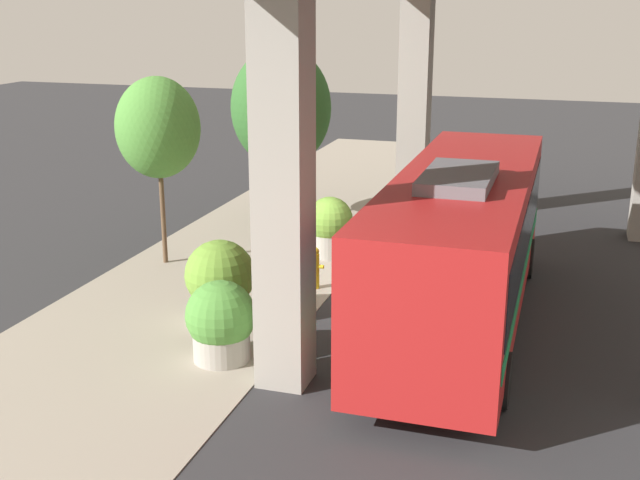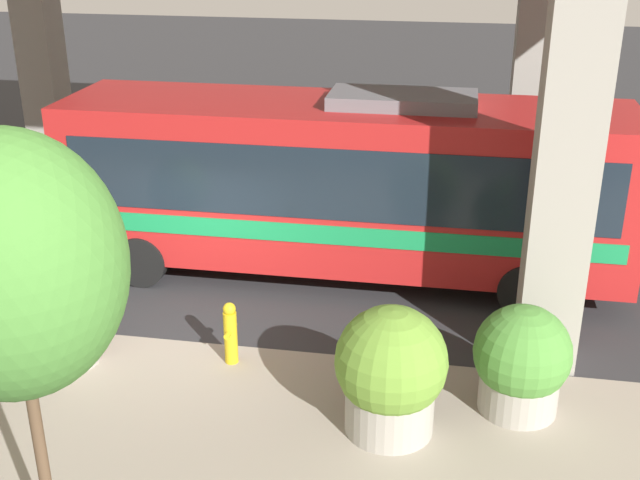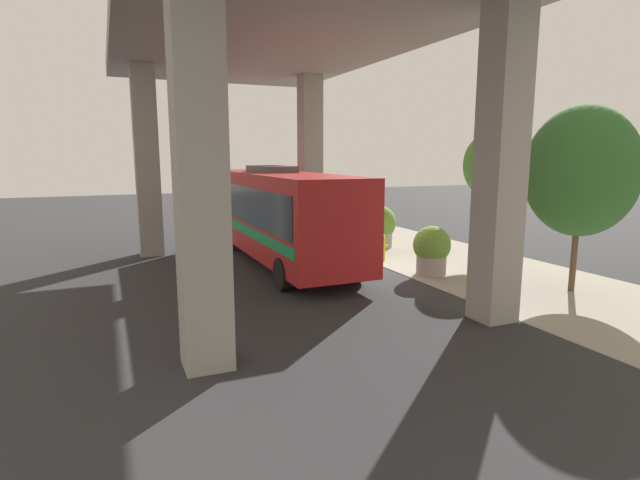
# 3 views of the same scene
# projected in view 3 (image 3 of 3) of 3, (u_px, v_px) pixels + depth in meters

# --- Properties ---
(ground_plane) EXTENTS (80.00, 80.00, 0.00)m
(ground_plane) POSITION_uv_depth(u_px,v_px,m) (386.00, 268.00, 17.94)
(ground_plane) COLOR #2D2D30
(ground_plane) RESTS_ON ground
(sidewalk_strip) EXTENTS (6.00, 40.00, 0.02)m
(sidewalk_strip) POSITION_uv_depth(u_px,v_px,m) (453.00, 261.00, 19.11)
(sidewalk_strip) COLOR gray
(sidewalk_strip) RESTS_ON ground
(overpass) EXTENTS (9.40, 19.87, 8.09)m
(overpass) POSITION_uv_depth(u_px,v_px,m) (277.00, 54.00, 15.19)
(overpass) COLOR #9E998E
(overpass) RESTS_ON ground
(bus) EXTENTS (2.74, 10.51, 3.62)m
(bus) POSITION_uv_depth(u_px,v_px,m) (281.00, 211.00, 18.47)
(bus) COLOR #B21E1E
(bus) RESTS_ON ground
(fire_hydrant) EXTENTS (0.44, 0.21, 1.06)m
(fire_hydrant) POSITION_uv_depth(u_px,v_px,m) (383.00, 248.00, 19.01)
(fire_hydrant) COLOR gold
(fire_hydrant) RESTS_ON ground
(planter_front) EXTENTS (1.53, 1.53, 1.86)m
(planter_front) POSITION_uv_depth(u_px,v_px,m) (378.00, 227.00, 21.83)
(planter_front) COLOR #9E998E
(planter_front) RESTS_ON ground
(planter_middle) EXTENTS (1.37, 1.37, 1.63)m
(planter_middle) POSITION_uv_depth(u_px,v_px,m) (344.00, 225.00, 23.14)
(planter_middle) COLOR #9E998E
(planter_middle) RESTS_ON ground
(planter_back) EXTENTS (1.26, 1.26, 1.67)m
(planter_back) POSITION_uv_depth(u_px,v_px,m) (432.00, 250.00, 16.79)
(planter_back) COLOR #9E998E
(planter_back) RESTS_ON ground
(street_tree_near) EXTENTS (2.17, 2.17, 4.95)m
(street_tree_near) POSITION_uv_depth(u_px,v_px,m) (491.00, 165.00, 19.59)
(street_tree_near) COLOR brown
(street_tree_near) RESTS_ON ground
(street_tree_far) EXTENTS (3.13, 3.13, 5.43)m
(street_tree_far) POSITION_uv_depth(u_px,v_px,m) (581.00, 171.00, 14.30)
(street_tree_far) COLOR brown
(street_tree_far) RESTS_ON ground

